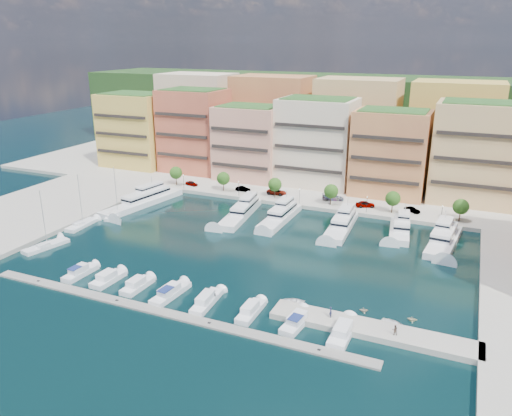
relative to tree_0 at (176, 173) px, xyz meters
The scene contains 56 objects.
ground 52.39m from the tree_0, 39.95° to the right, with size 400.00×400.00×0.00m, color black.
north_quay 49.34m from the tree_0, 35.47° to the left, with size 220.00×64.00×2.00m, color #9E998E.
west_quay 47.21m from the tree_0, 117.93° to the right, with size 34.00×76.00×2.00m, color #9E998E.
hillside 86.46m from the tree_0, 62.40° to the left, with size 240.00×40.00×58.00m, color #163214.
south_pontoon 73.65m from the tree_0, 59.77° to the right, with size 72.00×2.20×0.35m, color gray.
finger_pier 89.46m from the tree_0, 38.41° to the right, with size 32.00×5.00×2.00m, color #9E998E.
apartment_0 31.96m from the tree_0, 147.61° to the left, with size 22.00×16.50×24.80m.
apartment_1 21.20m from the tree_0, 102.21° to the left, with size 20.00×16.50×26.80m.
apartment_2 24.86m from the tree_0, 44.13° to the left, with size 20.00×15.50×22.80m.
apartment_3 43.22m from the tree_0, 25.95° to the left, with size 22.00×16.50×25.80m.
apartment_4 62.75m from the tree_0, 15.37° to the left, with size 20.00×15.50×23.80m.
apartment_5 84.60m from the tree_0, 12.71° to the left, with size 22.00×16.50×26.80m.
backblock_0 44.63m from the tree_0, 110.32° to the left, with size 26.00×18.00×30.00m, color beige.
backblock_1 44.63m from the tree_0, 69.68° to the left, with size 26.00×18.00×30.00m, color #DB9652.
backblock_2 61.58m from the tree_0, 41.99° to the left, with size 26.00×18.00×30.00m, color tan.
backblock_3 85.98m from the tree_0, 28.37° to the left, with size 26.00×18.00×30.00m, color gold.
tree_0 is the anchor object (origin of this frame).
tree_1 16.00m from the tree_0, ahead, with size 3.80×3.80×5.65m.
tree_2 32.00m from the tree_0, ahead, with size 3.80×3.80×5.65m.
tree_3 48.00m from the tree_0, ahead, with size 3.80×3.80×5.65m.
tree_4 64.00m from the tree_0, ahead, with size 3.80×3.80×5.65m.
tree_5 80.00m from the tree_0, ahead, with size 3.80×3.80×5.65m.
lamppost_0 4.70m from the tree_0, 29.90° to the right, with size 0.30×0.30×4.20m.
lamppost_1 22.14m from the tree_0, ahead, with size 0.30×0.30×4.20m.
lamppost_2 40.08m from the tree_0, ahead, with size 0.30×0.30×4.20m.
lamppost_3 58.05m from the tree_0, ahead, with size 0.30×0.30×4.20m.
lamppost_4 76.04m from the tree_0, ahead, with size 0.30×0.30×4.20m.
yacht_0 17.33m from the tree_0, 88.08° to the right, with size 9.28×27.60×7.30m.
yacht_2 32.59m from the tree_0, 27.17° to the right, with size 6.97×22.84×7.30m.
yacht_3 41.49m from the tree_0, 19.19° to the right, with size 4.75×19.89×7.30m.
yacht_4 56.40m from the tree_0, 14.16° to the right, with size 5.67×20.32×7.30m.
yacht_5 68.74m from the tree_0, ahead, with size 6.21×15.45×7.30m.
yacht_6 78.83m from the tree_0, 10.01° to the right, with size 6.94×20.45×7.30m.
cruiser_1 60.16m from the tree_0, 75.50° to the right, with size 2.66×7.69×2.66m.
cruiser_2 62.12m from the tree_0, 69.57° to the right, with size 3.17×7.35×2.55m.
cruiser_3 64.71m from the tree_0, 64.07° to the right, with size 2.82×7.21×2.55m.
cruiser_4 68.13m from the tree_0, 58.73° to the right, with size 3.26×9.26×2.66m.
cruiser_5 72.11m from the tree_0, 53.81° to the right, with size 2.99×8.87×2.55m.
cruiser_6 77.24m from the tree_0, 48.86° to the right, with size 2.39×7.65×2.55m.
cruiser_7 82.73m from the tree_0, 44.69° to the right, with size 3.52×8.16×2.66m.
cruiser_8 88.09m from the tree_0, 41.32° to the right, with size 2.92×8.76×2.55m.
sailboat_2 28.26m from the tree_0, 90.95° to the right, with size 5.14×9.58×13.20m.
sailboat_0 50.88m from the tree_0, 91.36° to the right, with size 5.00×10.34×13.20m.
sailboat_1 37.76m from the tree_0, 95.06° to the right, with size 3.36×9.30×13.20m.
tender_1 84.06m from the tree_0, 36.42° to the right, with size 1.28×1.48×0.78m, color beige.
tender_2 89.74m from the tree_0, 35.73° to the right, with size 2.87×4.02×0.83m, color white.
tender_0 76.51m from the tree_0, 42.91° to the right, with size 2.92×4.09×0.85m, color white.
tender_3 90.25m from the tree_0, 33.40° to the right, with size 1.38×1.59×0.84m, color beige.
car_0 5.67m from the tree_0, 13.29° to the left, with size 1.63×4.06×1.38m, color gray.
car_1 21.62m from the tree_0, ahead, with size 1.49×4.29×1.41m, color gray.
car_2 31.75m from the tree_0, ahead, with size 2.58×5.61×1.56m, color gray.
car_3 47.77m from the tree_0, ahead, with size 2.39×5.87×1.70m, color gray.
car_4 56.99m from the tree_0, ahead, with size 1.98×4.93×1.68m, color gray.
car_5 68.77m from the tree_0, ahead, with size 1.42×4.08×1.34m, color gray.
person_0 84.11m from the tree_0, 41.10° to the right, with size 0.67×0.44×1.83m, color #25284B.
person_1 92.59m from the tree_0, 37.47° to the right, with size 0.82×0.64×1.68m, color #4F3B2F.
Camera 1 is at (40.28, -90.04, 42.77)m, focal length 35.00 mm.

